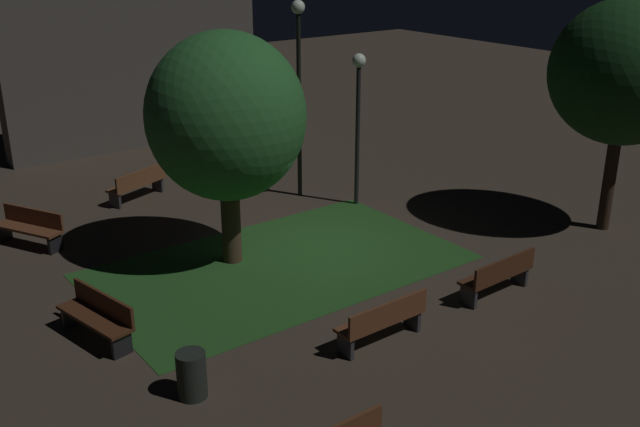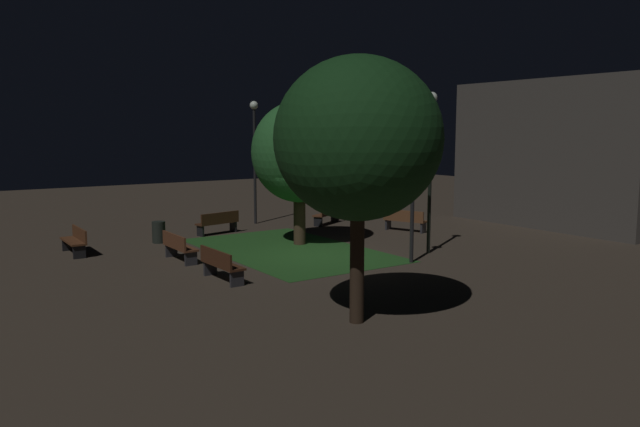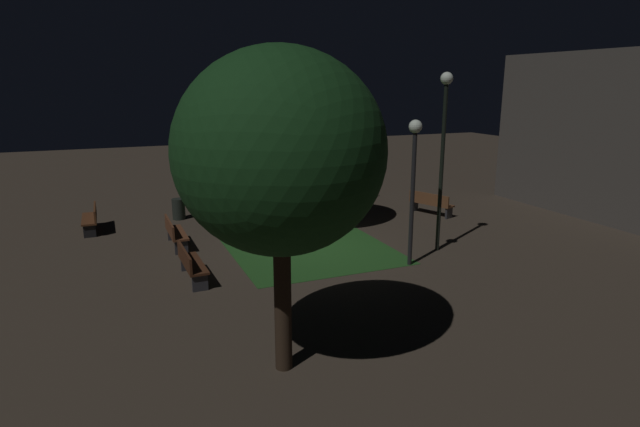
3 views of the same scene
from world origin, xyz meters
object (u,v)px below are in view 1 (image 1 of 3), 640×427
object	(u,v)px
bench_front_left	(499,274)
tree_left_canopy	(625,73)
bench_corner	(30,226)
trash_bin	(192,375)
lamp_post_plaza_west	(299,69)
bench_path_side	(98,315)
tree_near_wall	(226,118)
lamp_post_path_center	(358,102)
bench_by_lamp	(383,320)
bench_front_right	(138,183)

from	to	relation	value
bench_front_left	tree_left_canopy	distance (m)	6.09
bench_corner	bench_front_left	bearing A→B (deg)	-50.60
trash_bin	lamp_post_plaza_west	bearing A→B (deg)	44.66
tree_left_canopy	bench_path_side	bearing A→B (deg)	169.05
tree_left_canopy	trash_bin	bearing A→B (deg)	-178.68
bench_front_left	tree_near_wall	size ratio (longest dim) A/B	0.36
bench_front_left	lamp_post_path_center	size ratio (longest dim) A/B	0.45
bench_path_side	bench_front_left	bearing A→B (deg)	-24.25
bench_by_lamp	tree_left_canopy	world-z (taller)	tree_left_canopy
bench_by_lamp	lamp_post_plaza_west	world-z (taller)	lamp_post_plaza_west
bench_front_left	tree_near_wall	bearing A→B (deg)	126.25
tree_near_wall	bench_front_right	bearing A→B (deg)	90.33
lamp_post_path_center	trash_bin	bearing A→B (deg)	-145.46
bench_path_side	trash_bin	distance (m)	2.66
bench_front_left	bench_path_side	xyz separation A→B (m)	(-7.11, 3.20, 0.00)
tree_left_canopy	trash_bin	world-z (taller)	tree_left_canopy
lamp_post_plaza_west	lamp_post_path_center	size ratio (longest dim) A/B	1.31
bench_front_right	lamp_post_plaza_west	xyz separation A→B (m)	(3.80, -2.33, 3.05)
bench_path_side	bench_front_right	size ratio (longest dim) A/B	1.00
bench_path_side	bench_corner	size ratio (longest dim) A/B	1.02
lamp_post_path_center	trash_bin	size ratio (longest dim) A/B	5.16
bench_by_lamp	bench_path_side	distance (m)	5.13
bench_front_left	lamp_post_path_center	bearing A→B (deg)	79.06
bench_front_right	trash_bin	bearing A→B (deg)	-108.72
bench_by_lamp	tree_left_canopy	bearing A→B (deg)	6.12
lamp_post_plaza_west	trash_bin	world-z (taller)	lamp_post_plaza_west
tree_near_wall	tree_left_canopy	distance (m)	9.28
tree_left_canopy	lamp_post_plaza_west	size ratio (longest dim) A/B	1.06
tree_near_wall	lamp_post_plaza_west	world-z (taller)	lamp_post_plaza_west
bench_front_left	lamp_post_plaza_west	size ratio (longest dim) A/B	0.34
bench_front_right	tree_left_canopy	size ratio (longest dim) A/B	0.33
bench_front_left	lamp_post_plaza_west	bearing A→B (deg)	87.51
bench_by_lamp	trash_bin	distance (m)	3.54
bench_front_left	bench_front_right	xyz separation A→B (m)	(-3.48, 9.75, 0.00)
lamp_post_path_center	bench_by_lamp	bearing A→B (deg)	-125.61
lamp_post_plaza_west	bench_front_right	bearing A→B (deg)	148.50
trash_bin	bench_corner	bearing A→B (deg)	91.73
bench_front_left	tree_left_canopy	bearing A→B (deg)	9.86
bench_front_right	lamp_post_path_center	xyz separation A→B (m)	(4.62, -3.84, 2.32)
bench_by_lamp	lamp_post_plaza_west	distance (m)	8.72
bench_corner	trash_bin	distance (m)	7.70
bench_front_right	tree_left_canopy	xyz separation A→B (m)	(8.45, -8.89, 3.41)
bench_path_side	tree_near_wall	size ratio (longest dim) A/B	0.36
bench_by_lamp	lamp_post_path_center	bearing A→B (deg)	54.39
lamp_post_plaza_west	trash_bin	bearing A→B (deg)	-135.34
tree_left_canopy	lamp_post_plaza_west	world-z (taller)	tree_left_canopy
lamp_post_path_center	trash_bin	xyz separation A→B (m)	(-7.72, -5.32, -2.41)
bench_corner	tree_left_canopy	bearing A→B (deg)	-32.22
bench_path_side	tree_near_wall	world-z (taller)	tree_near_wall
bench_corner	trash_bin	size ratio (longest dim) A/B	2.31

